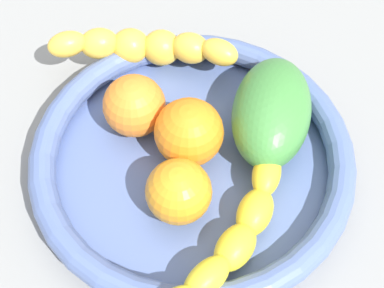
{
  "coord_description": "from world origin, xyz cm",
  "views": [
    {
      "loc": [
        27.31,
        -6.9,
        48.93
      ],
      "look_at": [
        0.0,
        0.0,
        7.55
      ],
      "focal_mm": 50.82,
      "sensor_mm": 36.0,
      "label": 1
    }
  ],
  "objects": [
    {
      "name": "banana_draped_left",
      "position": [
        8.48,
        1.95,
        6.88
      ],
      "size": [
        17.53,
        16.94,
        3.68
      ],
      "color": "yellow",
      "rests_on": "fruit_bowl"
    },
    {
      "name": "banana_draped_right",
      "position": [
        -13.22,
        -1.79,
        7.54
      ],
      "size": [
        9.19,
        19.5,
        4.72
      ],
      "color": "yellow",
      "rests_on": "fruit_bowl"
    },
    {
      "name": "fruit_bowl",
      "position": [
        0.0,
        0.0,
        5.12
      ],
      "size": [
        30.82,
        30.82,
        4.13
      ],
      "color": "#53679E",
      "rests_on": "kitchen_counter"
    },
    {
      "name": "mango_green",
      "position": [
        -1.54,
        8.22,
        7.88
      ],
      "size": [
        14.61,
        12.2,
        6.67
      ],
      "primitive_type": "ellipsoid",
      "rotation": [
        0.0,
        0.0,
        5.84
      ],
      "color": "#428A3D",
      "rests_on": "fruit_bowl"
    },
    {
      "name": "orange_mid_left",
      "position": [
        -5.66,
        -4.33,
        7.63
      ],
      "size": [
        6.16,
        6.16,
        6.16
      ],
      "primitive_type": "sphere",
      "color": "orange",
      "rests_on": "fruit_bowl"
    },
    {
      "name": "kitchen_counter",
      "position": [
        0.0,
        0.0,
        1.5
      ],
      "size": [
        120.0,
        120.0,
        3.0
      ],
      "primitive_type": "cube",
      "color": "gray",
      "rests_on": "ground"
    },
    {
      "name": "orange_mid_right",
      "position": [
        4.56,
        -2.36,
        7.51
      ],
      "size": [
        5.91,
        5.91,
        5.91
      ],
      "primitive_type": "sphere",
      "color": "orange",
      "rests_on": "fruit_bowl"
    },
    {
      "name": "orange_front",
      "position": [
        -1.17,
        0.2,
        7.83
      ],
      "size": [
        6.55,
        6.55,
        6.55
      ],
      "primitive_type": "sphere",
      "color": "orange",
      "rests_on": "fruit_bowl"
    }
  ]
}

